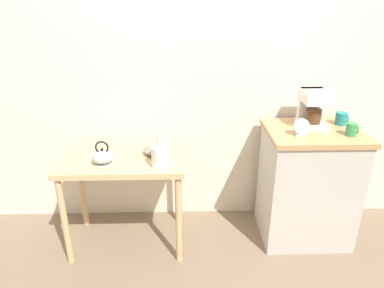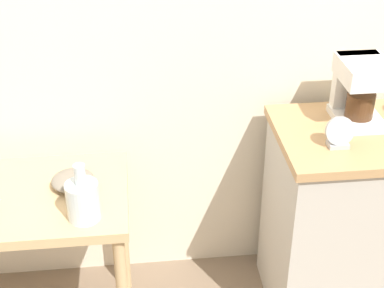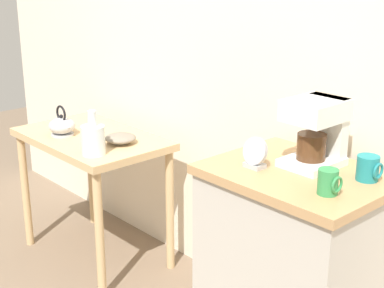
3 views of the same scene
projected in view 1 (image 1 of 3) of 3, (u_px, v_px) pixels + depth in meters
name	position (u px, v px, depth m)	size (l,w,h in m)	color
ground_plane	(205.00, 236.00, 2.79)	(8.00, 8.00, 0.00)	#7A6651
back_wall	(218.00, 47.00, 2.58)	(4.40, 0.10, 2.80)	beige
wooden_table	(124.00, 169.00, 2.49)	(0.85, 0.53, 0.72)	tan
kitchen_counter	(307.00, 185.00, 2.64)	(0.67, 0.52, 0.88)	#BCB7AD
bowl_stoneware	(155.00, 150.00, 2.47)	(0.16, 0.16, 0.05)	gray
teakettle	(103.00, 157.00, 2.32)	(0.17, 0.14, 0.17)	#B2B5BA
glass_carafe_vase	(160.00, 156.00, 2.28)	(0.12, 0.12, 0.22)	silver
coffee_maker	(313.00, 106.00, 2.50)	(0.18, 0.22, 0.26)	white
mug_dark_teal	(341.00, 119.00, 2.55)	(0.09, 0.08, 0.09)	teal
mug_tall_green	(352.00, 129.00, 2.36)	(0.08, 0.07, 0.09)	#338C4C
table_clock	(301.00, 128.00, 2.35)	(0.11, 0.05, 0.12)	#B2B5BA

